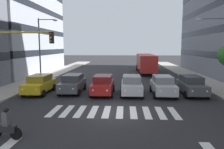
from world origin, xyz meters
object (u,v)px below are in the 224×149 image
Objects in this scene: traffic_light_gantry at (9,56)px; bus_behind_traffic at (146,62)px; car_3 at (103,85)px; motorcycle_with_rider at (6,126)px; car_2 at (132,85)px; street_lamp_right at (42,44)px; car_5 at (40,84)px; car_4 at (73,83)px; street_lamp_left at (223,48)px; car_1 at (163,85)px; car_0 at (191,85)px.

bus_behind_traffic is at bearing -117.52° from traffic_light_gantry.
car_3 is 2.62× the size of motorcycle_with_rider.
street_lamp_right is at bearing -29.79° from car_2.
car_3 is at bearing -179.76° from car_5.
car_4 is at bearing 62.36° from bus_behind_traffic.
car_3 is 10.79m from street_lamp_left.
traffic_light_gantry reaches higher than car_5.
motorcycle_with_rider is 6.10m from traffic_light_gantry.
street_lamp_right is at bearing -48.08° from car_4.
car_1 is at bearing 179.89° from car_5.
motorcycle_with_rider is (9.05, 26.53, -1.21)m from bus_behind_traffic.
street_lamp_left is at bearing 175.35° from car_3.
car_1 is 0.81× the size of traffic_light_gantry.
street_lamp_right is (1.91, -6.02, 3.76)m from car_5.
traffic_light_gantry reaches higher than car_2.
bus_behind_traffic is (0.00, -16.60, 0.97)m from car_1.
car_5 is 0.59× the size of street_lamp_right.
street_lamp_left is (-10.21, 0.83, 3.37)m from car_3.
street_lamp_left reaches higher than car_1.
car_2 is 8.58m from car_5.
car_3 is 8.36m from traffic_light_gantry.
car_4 is 0.67× the size of street_lamp_left.
street_lamp_right reaches higher than car_2.
motorcycle_with_rider is (0.66, 10.50, -0.24)m from car_4.
street_lamp_right is at bearing -20.04° from car_0.
bus_behind_traffic reaches higher than car_1.
car_5 is (8.58, 0.02, 0.00)m from car_2.
street_lamp_left reaches higher than bus_behind_traffic.
bus_behind_traffic is 6.20× the size of motorcycle_with_rider.
street_lamp_right is (4.26, -15.97, 4.00)m from motorcycle_with_rider.
motorcycle_with_rider is (-2.34, 9.95, -0.24)m from car_5.
car_0 is 0.81× the size of traffic_light_gantry.
car_5 is at bearing 0.24° from car_3.
street_lamp_left is at bearing -164.74° from traffic_light_gantry.
car_3 is 0.67× the size of street_lamp_left.
motorcycle_with_rider is at bearing 47.64° from car_1.
car_2 is (2.82, -0.04, 0.00)m from car_1.
motorcycle_with_rider is at bearing 86.41° from car_4.
car_1 is 13.44m from motorcycle_with_rider.
car_3 is at bearing -0.17° from car_2.
car_0 is 0.67× the size of street_lamp_left.
car_4 is (2.94, -0.52, 0.00)m from car_3.
car_3 is at bearing -0.48° from car_1.
car_3 is (8.06, 0.19, 0.00)m from car_0.
traffic_light_gantry is 0.73× the size of street_lamp_right.
car_0 is 17.36m from street_lamp_right.
car_5 reaches higher than motorcycle_with_rider.
car_4 is at bearing -169.68° from car_5.
car_1 is 2.82m from car_2.
traffic_light_gantry is at bearing 21.21° from car_0.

